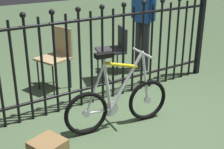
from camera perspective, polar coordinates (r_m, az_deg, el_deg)
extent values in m
plane|color=#4A6341|center=(3.82, 2.65, -8.38)|extent=(20.00, 20.00, 0.00)
cylinder|color=black|center=(3.67, -17.54, -0.01)|extent=(0.03, 0.03, 1.24)
cylinder|color=black|center=(3.71, -15.08, 0.51)|extent=(0.03, 0.03, 1.24)
sphere|color=black|center=(3.54, -16.09, 10.44)|extent=(0.07, 0.07, 0.07)
cylinder|color=black|center=(3.76, -12.68, 1.01)|extent=(0.03, 0.03, 1.24)
cylinder|color=black|center=(3.82, -10.34, 1.50)|extent=(0.03, 0.03, 1.24)
sphere|color=black|center=(3.66, -11.02, 11.18)|extent=(0.07, 0.07, 0.07)
cylinder|color=black|center=(3.89, -8.08, 1.96)|extent=(0.03, 0.03, 1.24)
cylinder|color=black|center=(3.96, -5.89, 2.41)|extent=(0.03, 0.03, 1.24)
sphere|color=black|center=(3.80, -6.27, 11.79)|extent=(0.07, 0.07, 0.07)
cylinder|color=black|center=(4.03, -3.78, 2.84)|extent=(0.03, 0.03, 1.24)
cylinder|color=black|center=(4.11, -1.75, 3.25)|extent=(0.03, 0.03, 1.24)
sphere|color=black|center=(3.96, -1.86, 12.29)|extent=(0.07, 0.07, 0.07)
cylinder|color=black|center=(4.20, 0.20, 3.64)|extent=(0.03, 0.03, 1.24)
cylinder|color=black|center=(4.29, 2.07, 4.01)|extent=(0.03, 0.03, 1.24)
sphere|color=black|center=(4.14, 2.19, 12.68)|extent=(0.07, 0.07, 0.07)
cylinder|color=black|center=(4.38, 3.87, 4.36)|extent=(0.03, 0.03, 1.24)
cylinder|color=black|center=(4.48, 5.59, 4.69)|extent=(0.03, 0.03, 1.24)
sphere|color=black|center=(4.35, 5.90, 12.98)|extent=(0.07, 0.07, 0.07)
cylinder|color=black|center=(4.59, 7.23, 5.01)|extent=(0.03, 0.03, 1.24)
cylinder|color=black|center=(4.70, 8.80, 5.30)|extent=(0.03, 0.03, 1.24)
sphere|color=black|center=(4.56, 9.26, 13.21)|extent=(0.07, 0.07, 0.07)
cylinder|color=black|center=(4.81, 10.30, 5.58)|extent=(0.03, 0.03, 1.24)
cylinder|color=black|center=(4.92, 11.73, 5.84)|extent=(0.03, 0.03, 1.24)
cylinder|color=black|center=(5.04, 13.10, 6.09)|extent=(0.03, 0.03, 1.24)
cylinder|color=black|center=(5.16, 14.41, 6.32)|extent=(0.03, 0.03, 1.24)
cylinder|color=black|center=(4.21, -2.56, -2.05)|extent=(3.88, 0.04, 0.04)
cylinder|color=black|center=(3.94, -2.77, 10.26)|extent=(3.88, 0.04, 0.04)
cube|color=black|center=(5.28, 15.85, 7.21)|extent=(0.07, 0.07, 1.36)
torus|color=black|center=(3.44, -4.73, -7.16)|extent=(0.51, 0.11, 0.51)
cylinder|color=silver|center=(3.44, -4.73, -7.16)|extent=(0.09, 0.04, 0.08)
torus|color=black|center=(3.76, 6.54, -4.66)|extent=(0.51, 0.11, 0.51)
cylinder|color=silver|center=(3.76, 6.54, -4.66)|extent=(0.09, 0.04, 0.08)
cylinder|color=silver|center=(3.50, 2.70, -1.11)|extent=(0.42, 0.09, 0.65)
cylinder|color=yellow|center=(3.40, 1.70, 1.76)|extent=(0.42, 0.09, 0.13)
cylinder|color=silver|center=(3.41, -0.80, -2.31)|extent=(0.12, 0.05, 0.57)
cylinder|color=silver|center=(3.49, -2.43, -6.76)|extent=(0.30, 0.07, 0.04)
cylinder|color=silver|center=(3.35, -3.12, -2.65)|extent=(0.24, 0.06, 0.56)
cylinder|color=silver|center=(3.61, 6.10, -0.37)|extent=(0.13, 0.05, 0.62)
cylinder|color=silver|center=(3.49, 5.63, 4.09)|extent=(0.03, 0.03, 0.02)
cylinder|color=silver|center=(3.49, 5.63, 3.93)|extent=(0.08, 0.40, 0.03)
cylinder|color=silver|center=(3.28, -1.45, 2.64)|extent=(0.03, 0.03, 0.07)
cube|color=black|center=(3.27, -1.46, 3.56)|extent=(0.21, 0.12, 0.05)
cylinder|color=silver|center=(3.55, -0.20, -6.37)|extent=(0.18, 0.04, 0.18)
cylinder|color=black|center=(4.46, -10.71, -1.00)|extent=(0.02, 0.02, 0.46)
cylinder|color=black|center=(4.70, -13.40, -0.04)|extent=(0.02, 0.02, 0.46)
cylinder|color=black|center=(4.67, -7.67, 0.20)|extent=(0.02, 0.02, 0.46)
cylinder|color=black|center=(4.90, -10.40, 1.07)|extent=(0.02, 0.02, 0.46)
cube|color=tan|center=(4.60, -10.75, 2.91)|extent=(0.52, 0.52, 0.03)
cube|color=tan|center=(4.66, -9.12, 6.21)|extent=(0.15, 0.38, 0.40)
cylinder|color=black|center=(4.72, -1.65, 0.77)|extent=(0.02, 0.02, 0.48)
cylinder|color=black|center=(5.02, -2.61, 2.02)|extent=(0.02, 0.02, 0.48)
cylinder|color=black|center=(4.81, 2.13, 1.15)|extent=(0.02, 0.02, 0.48)
cylinder|color=black|center=(5.10, 0.97, 2.37)|extent=(0.02, 0.02, 0.48)
cube|color=#2D2D33|center=(4.83, -0.30, 4.44)|extent=(0.51, 0.51, 0.03)
cube|color=#2D2D33|center=(4.83, 1.94, 6.76)|extent=(0.14, 0.38, 0.33)
cylinder|color=#2D2D33|center=(5.31, 6.24, 5.04)|extent=(0.11, 0.11, 0.84)
cylinder|color=#2D2D33|center=(5.40, 4.84, 5.36)|extent=(0.11, 0.11, 0.84)
cube|color=#1E4C99|center=(5.20, 5.82, 12.80)|extent=(0.26, 0.34, 0.59)
cylinder|color=#1E4C99|center=(5.09, 7.71, 12.87)|extent=(0.08, 0.08, 0.56)
cylinder|color=#1E4C99|center=(5.32, 4.02, 13.36)|extent=(0.08, 0.08, 0.56)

